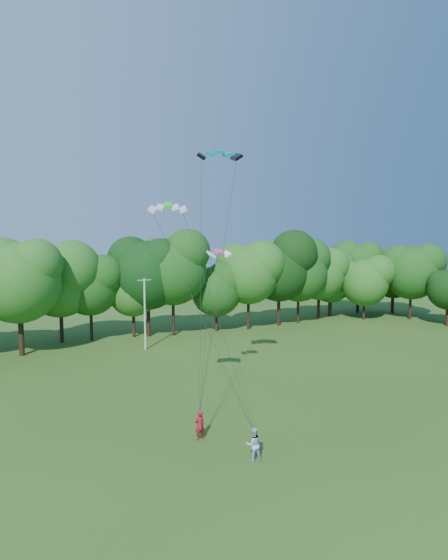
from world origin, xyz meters
name	(u,v)px	position (x,y,z in m)	size (l,w,h in m)	color
ground	(301,497)	(0.00, 0.00, 0.00)	(160.00, 160.00, 0.00)	#2C5116
utility_pole	(145,313)	(1.58, 30.86, 4.15)	(1.61, 0.28, 8.08)	beige
kite_flyer_left	(200,425)	(-1.89, 7.82, 0.92)	(0.67, 0.44, 1.84)	maroon
kite_flyer_right	(254,444)	(-0.22, 4.10, 0.95)	(0.93, 0.72, 1.90)	#AEC6F2
kite_teal	(219,151)	(1.63, 12.18, 18.61)	(3.38, 2.37, 0.57)	#047F8F
kite_green	(168,205)	(-2.89, 10.38, 14.58)	(2.59, 1.90, 0.46)	#39E722
kite_pink	(219,251)	(2.90, 14.83, 11.45)	(1.94, 1.04, 0.39)	#F6448A
tree_back_center	(148,268)	(3.93, 37.23, 8.75)	(9.64, 9.64, 14.02)	#331D13
tree_back_east	(331,272)	(34.39, 38.14, 7.10)	(7.82, 7.82, 11.38)	#361E15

